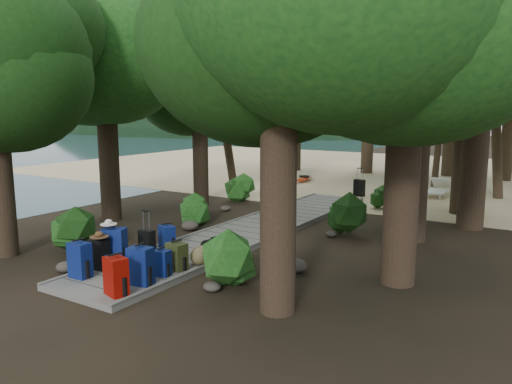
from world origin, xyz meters
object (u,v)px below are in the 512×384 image
Objects in this scene: backpack_left_b at (99,252)px; lone_suitcase_on_sand at (359,188)px; backpack_right_a at (116,274)px; backpack_left_d at (167,236)px; backpack_right_b at (141,264)px; backpack_left_a at (80,258)px; duffel_right_black at (217,246)px; sun_lounger at (436,188)px; backpack_right_c at (162,261)px; backpack_right_d at (177,255)px; backpack_left_c at (114,245)px; duffel_right_khaki at (207,253)px; kayak at (304,178)px; suitcase_on_boardwalk at (147,242)px.

backpack_left_b is 11.79m from lone_suitcase_on_sand.
backpack_right_a is at bearing -35.55° from backpack_left_b.
backpack_left_d is 0.76× the size of backpack_right_b.
backpack_left_a is 1.19× the size of lone_suitcase_on_sand.
duffel_right_black is 0.31× the size of sun_lounger.
backpack_left_b is at bearing -115.09° from duffel_right_black.
backpack_right_c is 11.37m from lone_suitcase_on_sand.
backpack_right_c reaches higher than duffel_right_black.
lone_suitcase_on_sand is (-0.16, 10.92, -0.08)m from backpack_right_d.
backpack_right_b is 1.28× the size of backpack_right_d.
backpack_left_d reaches higher than duffel_right_black.
backpack_left_b reaches higher than backpack_left_d.
backpack_left_d is (0.12, 1.91, -0.04)m from backpack_left_b.
backpack_left_c is 1.53× the size of backpack_right_c.
backpack_left_d is 3.04m from backpack_right_a.
backpack_right_d is at bearing 45.60° from backpack_left_a.
backpack_left_b reaches higher than backpack_right_d.
duffel_right_khaki is (1.53, 1.20, -0.24)m from backpack_left_c.
backpack_left_c is 13.97m from kayak.
backpack_left_a reaches higher than duffel_right_khaki.
lone_suitcase_on_sand is (-0.15, 11.36, -0.06)m from backpack_right_c.
backpack_right_d is at bearing -17.05° from backpack_left_d.
duffel_right_khaki is (0.20, 0.75, -0.11)m from backpack_right_d.
backpack_right_a is 0.96× the size of backpack_right_b.
backpack_right_a is at bearing -80.85° from duffel_right_black.
duffel_right_khaki is at bearing -101.51° from sun_lounger.
backpack_right_b is 1.44× the size of suitcase_on_boardwalk.
duffel_right_khaki is (0.19, 1.78, -0.20)m from backpack_right_b.
backpack_left_a is 1.36× the size of backpack_right_c.
duffel_right_black is (1.37, 2.63, -0.18)m from backpack_left_a.
backpack_left_b is 0.87× the size of backpack_right_b.
backpack_right_b is at bearing -95.32° from duffel_right_khaki.
backpack_left_b is at bearing -98.18° from suitcase_on_boardwalk.
duffel_right_black is 1.60m from suitcase_on_boardwalk.
backpack_left_c is 1.33m from backpack_right_c.
duffel_right_black is at bearing 49.89° from backpack_left_b.
lone_suitcase_on_sand is at bearing 79.29° from backpack_left_b.
lone_suitcase_on_sand is 0.31× the size of sun_lounger.
kayak is at bearing 125.53° from backpack_left_d.
backpack_left_d is 1.50m from duffel_right_khaki.
backpack_left_a is 1.20× the size of duffel_right_black.
duffel_right_black is at bearing 25.95° from backpack_left_c.
backpack_right_c is at bearing -72.34° from lone_suitcase_on_sand.
backpack_left_b is at bearing 98.89° from backpack_left_a.
backpack_left_c is 0.96m from suitcase_on_boardwalk.
backpack_right_a is 1.21m from backpack_right_c.
backpack_left_d is at bearing 81.58° from backpack_left_b.
backpack_right_d is 0.79m from duffel_right_khaki.
backpack_left_a is 1.88m from suitcase_on_boardwalk.
sun_lounger is at bearing 49.45° from backpack_left_c.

